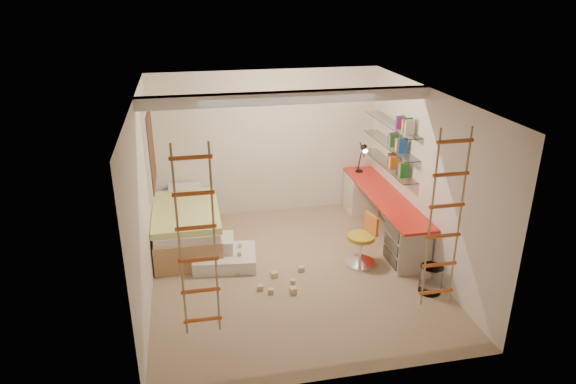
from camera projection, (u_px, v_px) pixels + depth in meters
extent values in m
plane|color=#987F62|center=(292.00, 272.00, 7.56)|extent=(4.50, 4.50, 0.00)
cube|color=white|center=(288.00, 98.00, 6.88)|extent=(4.00, 0.18, 0.16)
cube|color=white|center=(149.00, 149.00, 7.97)|extent=(0.06, 1.15, 1.35)
cube|color=#4C2D1E|center=(151.00, 149.00, 7.98)|extent=(0.02, 1.00, 1.20)
cylinder|color=white|center=(431.00, 279.00, 7.00)|extent=(0.31, 0.31, 0.39)
cube|color=red|center=(385.00, 196.00, 8.36)|extent=(0.55, 2.80, 0.04)
cube|color=beige|center=(361.00, 192.00, 9.50)|extent=(0.52, 0.55, 0.71)
cube|color=beige|center=(408.00, 245.00, 7.59)|extent=(0.52, 0.55, 0.71)
cube|color=#4C4742|center=(392.00, 231.00, 7.45)|extent=(0.02, 0.50, 0.18)
cube|color=#4C4742|center=(391.00, 244.00, 7.53)|extent=(0.02, 0.50, 0.18)
cube|color=#4C4742|center=(390.00, 257.00, 7.61)|extent=(0.02, 0.50, 0.18)
cube|color=white|center=(388.00, 165.00, 8.50)|extent=(0.25, 1.80, 0.01)
cube|color=white|center=(390.00, 145.00, 8.37)|extent=(0.25, 1.80, 0.01)
cube|color=white|center=(392.00, 124.00, 8.23)|extent=(0.25, 1.80, 0.01)
cube|color=#AD7F51|center=(187.00, 230.00, 8.32)|extent=(1.00, 2.00, 0.45)
cube|color=white|center=(186.00, 214.00, 8.21)|extent=(0.95, 1.95, 0.12)
cube|color=#D0F433|center=(186.00, 212.00, 8.04)|extent=(1.02, 1.60, 0.10)
cube|color=white|center=(185.00, 189.00, 8.89)|extent=(0.55, 0.35, 0.12)
cylinder|color=black|center=(359.00, 171.00, 9.38)|extent=(0.14, 0.14, 0.02)
cylinder|color=black|center=(360.00, 161.00, 9.31)|extent=(0.02, 0.15, 0.36)
cylinder|color=black|center=(362.00, 149.00, 9.12)|extent=(0.02, 0.27, 0.20)
cone|color=black|center=(365.00, 149.00, 9.00)|extent=(0.12, 0.14, 0.15)
cylinder|color=#FFEABF|center=(365.00, 151.00, 8.97)|extent=(0.08, 0.04, 0.08)
cylinder|color=gold|center=(361.00, 237.00, 7.58)|extent=(0.49, 0.49, 0.06)
cube|color=orange|center=(371.00, 224.00, 7.58)|extent=(0.11, 0.31, 0.29)
cylinder|color=silver|center=(360.00, 249.00, 7.66)|extent=(0.06, 0.06, 0.41)
cylinder|color=silver|center=(360.00, 263.00, 7.75)|extent=(0.56, 0.56, 0.05)
cube|color=silver|center=(225.00, 258.00, 7.73)|extent=(1.00, 0.82, 0.20)
cube|color=silver|center=(215.00, 243.00, 7.73)|extent=(0.61, 0.52, 0.20)
cube|color=#CCB284|center=(214.00, 235.00, 7.68)|extent=(0.09, 0.09, 0.08)
cube|color=#CCB284|center=(214.00, 230.00, 7.65)|extent=(0.08, 0.08, 0.07)
cube|color=#CCB284|center=(213.00, 225.00, 7.61)|extent=(0.07, 0.07, 0.12)
cube|color=#CCB284|center=(239.00, 254.00, 7.58)|extent=(0.06, 0.06, 0.06)
cube|color=#CCB284|center=(240.00, 245.00, 7.83)|extent=(0.06, 0.06, 0.06)
cube|color=#CCB284|center=(209.00, 258.00, 7.47)|extent=(0.06, 0.06, 0.06)
cube|color=#CCB284|center=(301.00, 269.00, 7.56)|extent=(0.07, 0.07, 0.07)
cube|color=#CCB284|center=(293.00, 291.00, 7.02)|extent=(0.07, 0.07, 0.07)
cube|color=#CCB284|center=(274.00, 275.00, 7.41)|extent=(0.07, 0.07, 0.07)
cube|color=#CCB284|center=(238.00, 273.00, 7.45)|extent=(0.07, 0.07, 0.07)
cube|color=#CCB284|center=(260.00, 288.00, 7.10)|extent=(0.07, 0.07, 0.07)
cube|color=#CCB284|center=(271.00, 291.00, 7.02)|extent=(0.07, 0.07, 0.07)
cube|color=#CCB284|center=(293.00, 281.00, 7.25)|extent=(0.07, 0.07, 0.07)
cube|color=#1E722D|center=(389.00, 158.00, 8.45)|extent=(0.14, 0.64, 0.22)
cube|color=yellow|center=(391.00, 138.00, 8.32)|extent=(0.14, 0.64, 0.22)
cube|color=#8C1E7F|center=(392.00, 117.00, 8.19)|extent=(0.14, 0.46, 0.22)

